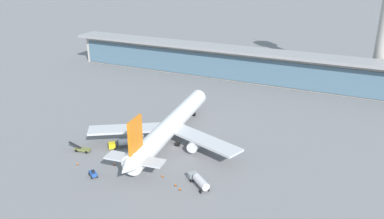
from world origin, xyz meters
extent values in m
plane|color=slate|center=(0.00, 0.00, 0.00)|extent=(1200.00, 1200.00, 0.00)
cylinder|color=white|center=(-2.99, 3.67, 5.47)|extent=(11.53, 55.02, 5.77)
cone|color=white|center=(-6.13, 33.17, 5.47)|extent=(6.17, 5.76, 5.65)
cone|color=white|center=(0.13, -25.54, 6.05)|extent=(5.84, 6.86, 5.19)
cube|color=black|center=(-5.78, 29.88, 6.48)|extent=(4.56, 2.83, 0.70)
cube|color=#B7BABF|center=(-14.82, -2.64, 4.46)|extent=(24.45, 18.60, 0.70)
cube|color=#B7BABF|center=(9.91, -0.01, 4.46)|extent=(25.55, 14.46, 0.70)
cylinder|color=silver|center=(-11.79, -2.91, 2.47)|extent=(3.61, 4.49, 3.18)
cylinder|color=silver|center=(7.01, -0.90, 2.47)|extent=(3.61, 4.49, 3.18)
cube|color=orange|center=(-0.40, -20.57, 12.83)|extent=(1.43, 7.00, 8.95)
cube|color=#B7BABF|center=(-0.30, -21.56, 6.34)|extent=(16.29, 6.04, 0.50)
cylinder|color=black|center=(-5.83, 0.36, 0.70)|extent=(1.33, 1.51, 1.39)
cylinder|color=black|center=(0.50, 1.04, 0.70)|extent=(1.33, 1.51, 1.39)
cylinder|color=black|center=(-5.30, 25.43, 0.70)|extent=(1.33, 1.51, 1.39)
cube|color=olive|center=(-23.75, -14.40, 0.75)|extent=(5.03, 2.56, 0.60)
cube|color=black|center=(-26.15, -14.80, 1.84)|extent=(4.05, 1.53, 1.72)
cylinder|color=black|center=(-25.27, -15.49, 0.45)|extent=(0.93, 0.42, 0.90)
cylinder|color=black|center=(-25.54, -13.86, 0.45)|extent=(0.93, 0.42, 0.90)
cylinder|color=black|center=(-21.96, -14.95, 0.45)|extent=(0.93, 0.42, 0.90)
cylinder|color=black|center=(-22.23, -13.31, 0.45)|extent=(0.93, 0.42, 0.90)
cube|color=yellow|center=(-16.78, -9.13, 1.20)|extent=(3.06, 3.12, 1.50)
cylinder|color=silver|center=(-13.04, -6.12, 1.90)|extent=(5.68, 5.15, 2.10)
cylinder|color=black|center=(-15.34, -9.39, 0.45)|extent=(0.88, 0.78, 0.90)
cylinder|color=black|center=(-16.73, -7.67, 0.45)|extent=(0.88, 0.78, 0.90)
cylinder|color=black|center=(-10.91, -5.82, 0.45)|extent=(0.88, 0.78, 0.90)
cylinder|color=black|center=(-12.29, -4.10, 0.45)|extent=(0.88, 0.78, 0.90)
cube|color=#234C9E|center=(-11.78, -24.76, 0.90)|extent=(3.15, 2.83, 0.90)
cube|color=black|center=(-11.54, -24.93, 1.70)|extent=(0.97, 0.97, 0.70)
cylinder|color=black|center=(-13.00, -24.78, 0.45)|extent=(0.90, 0.75, 0.90)
cylinder|color=black|center=(-12.18, -23.62, 0.45)|extent=(0.90, 0.75, 0.90)
cylinder|color=black|center=(-11.39, -25.91, 0.45)|extent=(0.90, 0.75, 0.90)
cylinder|color=black|center=(-10.57, -24.74, 0.45)|extent=(0.90, 0.75, 0.90)
cube|color=gray|center=(13.16, -14.75, 1.20)|extent=(3.07, 3.12, 1.50)
cylinder|color=silver|center=(16.85, -17.82, 1.90)|extent=(5.65, 5.20, 2.10)
cylinder|color=black|center=(13.18, -16.21, 0.45)|extent=(0.87, 0.79, 0.90)
cylinder|color=black|center=(14.59, -14.51, 0.45)|extent=(0.87, 0.79, 0.90)
cylinder|color=black|center=(17.57, -19.86, 0.45)|extent=(0.87, 0.79, 0.90)
cylinder|color=black|center=(18.98, -18.16, 0.45)|extent=(0.87, 0.79, 0.90)
cube|color=#B2ADA3|center=(0.00, 75.38, 7.00)|extent=(180.00, 8.00, 14.00)
cube|color=slate|center=(0.00, 71.08, 6.30)|extent=(176.40, 0.50, 11.20)
cube|color=gray|center=(0.00, 73.38, 14.60)|extent=(183.60, 12.80, 1.20)
cone|color=orange|center=(-10.26, -17.25, 0.35)|extent=(0.44, 0.44, 0.70)
cube|color=black|center=(-10.26, -17.25, 0.02)|extent=(0.62, 0.62, 0.04)
cone|color=orange|center=(5.19, -17.08, 0.35)|extent=(0.44, 0.44, 0.70)
cube|color=black|center=(5.19, -17.08, 0.02)|extent=(0.62, 0.62, 0.04)
cone|color=orange|center=(10.36, -19.44, 0.35)|extent=(0.44, 0.44, 0.70)
cube|color=black|center=(10.36, -19.44, 0.02)|extent=(0.62, 0.62, 0.04)
cone|color=orange|center=(12.32, -20.78, 0.35)|extent=(0.44, 0.44, 0.70)
cube|color=black|center=(12.32, -20.78, 0.02)|extent=(0.62, 0.62, 0.04)
cone|color=orange|center=(-19.89, -21.45, 0.35)|extent=(0.44, 0.44, 0.70)
cube|color=black|center=(-19.89, -21.45, 0.02)|extent=(0.62, 0.62, 0.04)
camera|label=1|loc=(52.17, -98.69, 56.51)|focal=37.71mm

